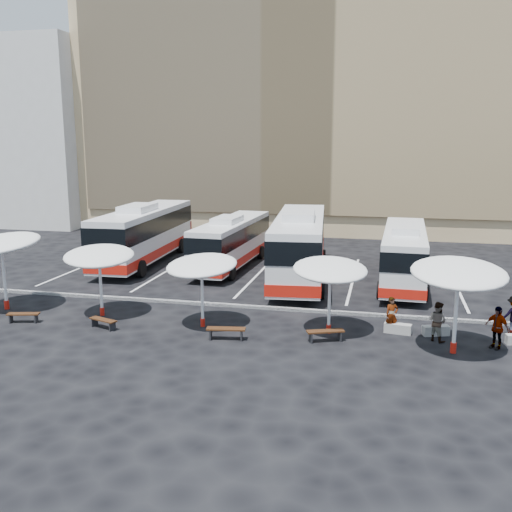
% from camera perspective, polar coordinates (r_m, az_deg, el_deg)
% --- Properties ---
extents(ground, '(120.00, 120.00, 0.00)m').
position_cam_1_polar(ground, '(28.91, -3.28, -5.34)').
color(ground, black).
rests_on(ground, ground).
extents(sandstone_building, '(42.00, 18.25, 29.60)m').
position_cam_1_polar(sandstone_building, '(59.12, 5.51, 15.53)').
color(sandstone_building, tan).
rests_on(sandstone_building, ground).
extents(apartment_block, '(14.00, 14.00, 18.00)m').
position_cam_1_polar(apartment_block, '(65.26, -20.76, 11.28)').
color(apartment_block, silver).
rests_on(apartment_block, ground).
extents(curb_divider, '(34.00, 0.25, 0.15)m').
position_cam_1_polar(curb_divider, '(29.35, -3.01, -4.93)').
color(curb_divider, black).
rests_on(curb_divider, ground).
extents(bay_lines, '(24.15, 12.00, 0.01)m').
position_cam_1_polar(bay_lines, '(36.40, 0.22, -1.80)').
color(bay_lines, white).
rests_on(bay_lines, ground).
extents(bus_0, '(3.47, 13.20, 4.16)m').
position_cam_1_polar(bus_0, '(40.29, -11.05, 2.34)').
color(bus_0, white).
rests_on(bus_0, ground).
extents(bus_1, '(2.95, 11.20, 3.52)m').
position_cam_1_polar(bus_1, '(38.15, -2.43, 1.55)').
color(bus_1, white).
rests_on(bus_1, ground).
extents(bus_2, '(4.20, 13.75, 4.30)m').
position_cam_1_polar(bus_2, '(34.86, 4.38, 1.25)').
color(bus_2, white).
rests_on(bus_2, ground).
extents(bus_3, '(2.89, 11.39, 3.60)m').
position_cam_1_polar(bus_3, '(34.80, 14.59, 0.29)').
color(bus_3, white).
rests_on(bus_3, ground).
extents(sunshade_0, '(4.98, 5.01, 3.92)m').
position_cam_1_polar(sunshade_0, '(30.84, -24.12, 1.10)').
color(sunshade_0, white).
rests_on(sunshade_0, ground).
extents(sunshade_1, '(4.20, 4.23, 3.46)m').
position_cam_1_polar(sunshade_1, '(28.18, -15.42, -0.01)').
color(sunshade_1, white).
rests_on(sunshade_1, ground).
extents(sunshade_2, '(3.97, 4.00, 3.35)m').
position_cam_1_polar(sunshade_2, '(25.65, -5.46, -0.97)').
color(sunshade_2, white).
rests_on(sunshade_2, ground).
extents(sunshade_3, '(4.12, 4.15, 3.38)m').
position_cam_1_polar(sunshade_3, '(24.83, 7.43, -1.37)').
color(sunshade_3, white).
rests_on(sunshade_3, ground).
extents(sunshade_4, '(4.10, 4.14, 3.85)m').
position_cam_1_polar(sunshade_4, '(23.55, 19.61, -1.64)').
color(sunshade_4, white).
rests_on(sunshade_4, ground).
extents(wood_bench_0, '(1.51, 0.74, 0.45)m').
position_cam_1_polar(wood_bench_0, '(28.85, -22.24, -5.52)').
color(wood_bench_0, '#321A0B').
rests_on(wood_bench_0, ground).
extents(wood_bench_1, '(1.47, 0.84, 0.44)m').
position_cam_1_polar(wood_bench_1, '(26.82, -15.03, -6.32)').
color(wood_bench_1, '#321A0B').
rests_on(wood_bench_1, ground).
extents(wood_bench_2, '(1.71, 0.70, 0.51)m').
position_cam_1_polar(wood_bench_2, '(24.53, -3.02, -7.47)').
color(wood_bench_2, '#321A0B').
rests_on(wood_bench_2, ground).
extents(wood_bench_3, '(1.63, 1.00, 0.49)m').
position_cam_1_polar(wood_bench_3, '(24.44, 6.95, -7.65)').
color(wood_bench_3, '#321A0B').
rests_on(wood_bench_3, ground).
extents(conc_bench_0, '(1.22, 0.57, 0.44)m').
position_cam_1_polar(conc_bench_0, '(26.08, 13.99, -7.04)').
color(conc_bench_0, gray).
rests_on(conc_bench_0, ground).
extents(conc_bench_1, '(1.21, 0.73, 0.43)m').
position_cam_1_polar(conc_bench_1, '(26.26, 17.54, -7.12)').
color(conc_bench_1, gray).
rests_on(conc_bench_1, ground).
extents(passenger_0, '(0.70, 0.62, 1.62)m').
position_cam_1_polar(passenger_0, '(25.93, 13.42, -5.76)').
color(passenger_0, black).
rests_on(passenger_0, ground).
extents(passenger_1, '(1.06, 1.02, 1.71)m').
position_cam_1_polar(passenger_1, '(25.36, 17.73, -6.27)').
color(passenger_1, black).
rests_on(passenger_1, ground).
extents(passenger_2, '(1.05, 1.04, 1.78)m').
position_cam_1_polar(passenger_2, '(25.31, 22.96, -6.59)').
color(passenger_2, black).
rests_on(passenger_2, ground).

